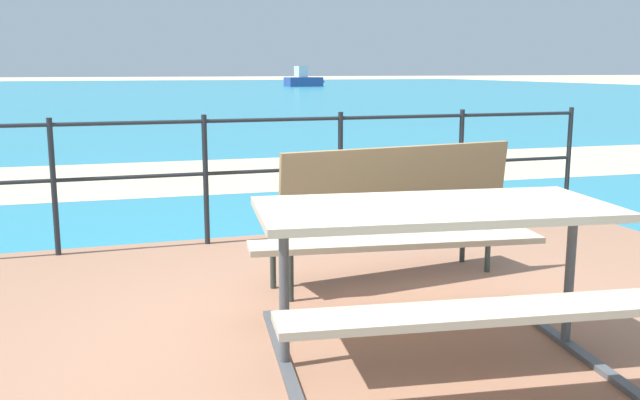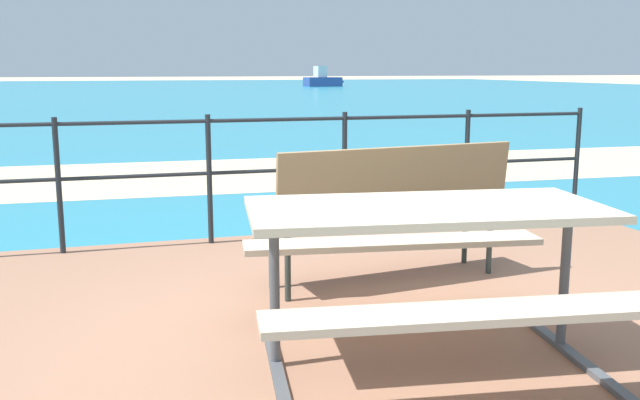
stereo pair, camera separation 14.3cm
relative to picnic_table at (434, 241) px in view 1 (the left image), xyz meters
name	(u,v)px [view 1 (the left image)]	position (x,y,z in m)	size (l,w,h in m)	color
ground_plane	(385,349)	(-0.13, 0.28, -0.67)	(240.00, 240.00, 0.00)	beige
patio_paving	(385,344)	(-0.13, 0.28, -0.64)	(6.40, 5.20, 0.06)	#996B51
sea_water	(117,94)	(-0.13, 40.28, -0.66)	(90.00, 90.00, 0.01)	teal
beach_strip	(203,175)	(-0.13, 6.91, -0.66)	(54.00, 3.28, 0.01)	beige
picnic_table	(434,241)	(0.00, 0.00, 0.00)	(1.92, 1.71, 0.79)	#BCAD93
park_bench	(392,201)	(0.30, 1.21, -0.03)	(1.74, 0.64, 0.95)	#8C704C
railing_fence	(275,161)	(-0.13, 2.70, 0.07)	(5.94, 0.04, 1.08)	#1E2328
boat_near	(304,80)	(15.02, 52.96, -0.14)	(3.49, 1.81, 1.63)	#2D478C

